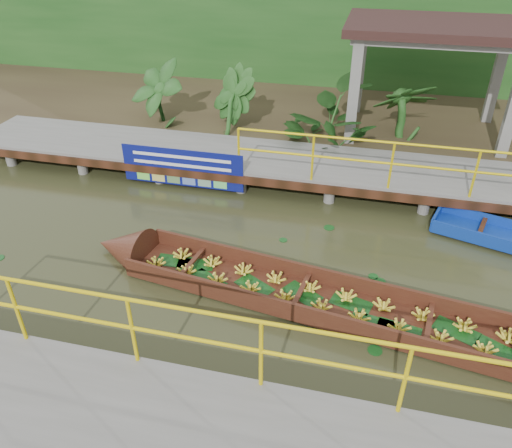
# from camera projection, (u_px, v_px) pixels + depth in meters

# --- Properties ---
(ground) EXTENTS (80.00, 80.00, 0.00)m
(ground) POSITION_uv_depth(u_px,v_px,m) (256.00, 267.00, 8.99)
(ground) COLOR #303319
(ground) RESTS_ON ground
(land_strip) EXTENTS (30.00, 8.00, 0.45)m
(land_strip) POSITION_uv_depth(u_px,v_px,m) (314.00, 115.00, 15.03)
(land_strip) COLOR #34271A
(land_strip) RESTS_ON ground
(far_dock) EXTENTS (16.00, 2.06, 1.66)m
(far_dock) POSITION_uv_depth(u_px,v_px,m) (292.00, 164.00, 11.55)
(far_dock) COLOR slate
(far_dock) RESTS_ON ground
(pavilion) EXTENTS (4.40, 3.00, 3.00)m
(pavilion) POSITION_uv_depth(u_px,v_px,m) (438.00, 39.00, 12.06)
(pavilion) COLOR slate
(pavilion) RESTS_ON ground
(foliage_backdrop) EXTENTS (30.00, 0.80, 4.00)m
(foliage_backdrop) POSITION_uv_depth(u_px,v_px,m) (329.00, 36.00, 16.14)
(foliage_backdrop) COLOR #184516
(foliage_backdrop) RESTS_ON ground
(vendor_boat) EXTENTS (9.99, 2.44, 2.20)m
(vendor_boat) POSITION_uv_depth(u_px,v_px,m) (384.00, 311.00, 7.66)
(vendor_boat) COLOR #3C1810
(vendor_boat) RESTS_ON ground
(blue_banner) EXTENTS (2.84, 0.04, 0.89)m
(blue_banner) POSITION_uv_depth(u_px,v_px,m) (182.00, 168.00, 11.19)
(blue_banner) COLOR navy
(blue_banner) RESTS_ON ground
(tropical_plants) EXTENTS (14.17, 1.17, 1.46)m
(tropical_plants) POSITION_uv_depth(u_px,v_px,m) (395.00, 115.00, 12.27)
(tropical_plants) COLOR #184516
(tropical_plants) RESTS_ON ground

